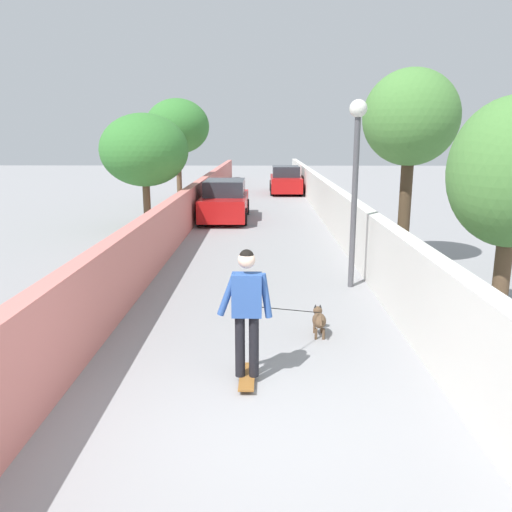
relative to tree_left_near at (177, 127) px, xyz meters
name	(u,v)px	position (x,y,z in m)	size (l,w,h in m)	color
ground_plane	(260,223)	(-5.00, -3.82, -3.62)	(80.00, 80.00, 0.00)	gray
wall_left	(184,212)	(-7.00, -1.28, -2.91)	(48.00, 0.30, 1.41)	#CC726B
fence_right	(337,211)	(-7.00, -6.36, -2.87)	(48.00, 0.30, 1.50)	silver
tree_left_near	(177,127)	(0.00, 0.00, 0.00)	(2.89, 2.89, 4.87)	brown
tree_left_far	(144,150)	(-6.00, 0.19, -0.91)	(3.03, 3.03, 3.96)	brown
tree_right_distant	(411,120)	(-11.50, -7.35, -0.07)	(2.23, 2.23, 4.71)	#473523
lamp_post	(356,160)	(-13.25, -5.81, -0.92)	(0.36, 0.36, 3.88)	#4C4C51
skateboard	(247,377)	(-17.66, -3.71, -3.55)	(0.80, 0.21, 0.08)	brown
person_skateboarder	(247,303)	(-17.66, -3.71, -2.54)	(0.22, 0.71, 1.70)	black
dog	(319,319)	(-16.04, -4.82, -3.34)	(1.94, 1.23, 1.06)	brown
car_near	(225,201)	(-4.09, -2.43, -2.90)	(4.38, 1.80, 1.54)	#B71414
car_far	(286,181)	(5.65, -5.21, -2.90)	(4.32, 1.80, 1.54)	#B71414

